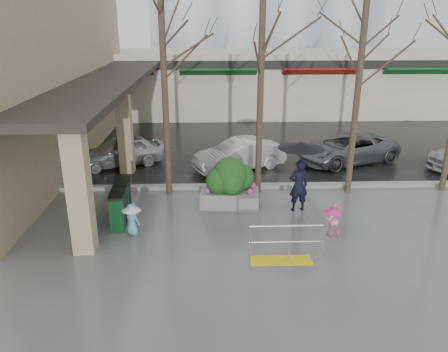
{
  "coord_description": "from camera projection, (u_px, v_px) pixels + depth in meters",
  "views": [
    {
      "loc": [
        -0.5,
        -11.08,
        5.92
      ],
      "look_at": [
        -0.08,
        1.75,
        1.3
      ],
      "focal_mm": 35.0,
      "sensor_mm": 36.0,
      "label": 1
    }
  ],
  "objects": [
    {
      "name": "street_asphalt",
      "position": [
        216.0,
        102.0,
        33.13
      ],
      "size": [
        120.0,
        36.0,
        0.01
      ],
      "primitive_type": "cube",
      "color": "black",
      "rests_on": "ground"
    },
    {
      "name": "news_boxes",
      "position": [
        121.0,
        203.0,
        13.52
      ],
      "size": [
        0.56,
        1.99,
        1.1
      ],
      "rotation": [
        0.0,
        0.0,
        0.06
      ],
      "color": "#0C381C",
      "rests_on": "ground"
    },
    {
      "name": "handrail",
      "position": [
        284.0,
        248.0,
        11.23
      ],
      "size": [
        1.9,
        0.5,
        1.03
      ],
      "color": "yellow",
      "rests_on": "ground"
    },
    {
      "name": "child_pink",
      "position": [
        333.0,
        217.0,
        12.53
      ],
      "size": [
        0.51,
        0.51,
        0.99
      ],
      "rotation": [
        0.0,
        0.0,
        3.08
      ],
      "color": "#FE9BBD",
      "rests_on": "ground"
    },
    {
      "name": "canopy_slab",
      "position": [
        109.0,
        76.0,
        18.59
      ],
      "size": [
        2.8,
        18.0,
        0.25
      ],
      "primitive_type": "cube",
      "color": "#2D2823",
      "rests_on": "pillar_front"
    },
    {
      "name": "car_a",
      "position": [
        120.0,
        151.0,
        18.56
      ],
      "size": [
        3.99,
        2.82,
        1.26
      ],
      "primitive_type": "imported",
      "rotation": [
        0.0,
        0.0,
        -1.17
      ],
      "color": "#AAABAF",
      "rests_on": "ground"
    },
    {
      "name": "ground",
      "position": [
        229.0,
        239.0,
        12.44
      ],
      "size": [
        120.0,
        120.0,
        0.0
      ],
      "primitive_type": "plane",
      "color": "#51514F",
      "rests_on": "ground"
    },
    {
      "name": "tree_west",
      "position": [
        163.0,
        47.0,
        14.04
      ],
      "size": [
        3.2,
        3.2,
        6.8
      ],
      "color": "#382B21",
      "rests_on": "ground"
    },
    {
      "name": "curb",
      "position": [
        224.0,
        186.0,
        16.18
      ],
      "size": [
        120.0,
        0.3,
        0.15
      ],
      "primitive_type": "cube",
      "color": "gray",
      "rests_on": "ground"
    },
    {
      "name": "woman",
      "position": [
        300.0,
        167.0,
        13.86
      ],
      "size": [
        1.49,
        1.49,
        2.34
      ],
      "rotation": [
        0.0,
        0.0,
        3.3
      ],
      "color": "black",
      "rests_on": "ground"
    },
    {
      "name": "tree_mideast",
      "position": [
        362.0,
        53.0,
        14.32
      ],
      "size": [
        3.2,
        3.2,
        6.5
      ],
      "color": "#382B21",
      "rests_on": "ground"
    },
    {
      "name": "planter",
      "position": [
        230.0,
        183.0,
        14.47
      ],
      "size": [
        2.0,
        1.17,
        1.68
      ],
      "rotation": [
        0.0,
        0.0,
        -0.08
      ],
      "color": "slate",
      "rests_on": "ground"
    },
    {
      "name": "near_building",
      "position": [
        7.0,
        68.0,
        18.33
      ],
      "size": [
        6.0,
        18.0,
        8.0
      ],
      "primitive_type": "cube",
      "color": "tan",
      "rests_on": "ground"
    },
    {
      "name": "child_blue",
      "position": [
        132.0,
        216.0,
        12.57
      ],
      "size": [
        0.56,
        0.55,
        0.98
      ],
      "rotation": [
        0.0,
        0.0,
        2.49
      ],
      "color": "#6A9BBD",
      "rests_on": "ground"
    },
    {
      "name": "storefront_row",
      "position": [
        248.0,
        82.0,
        28.71
      ],
      "size": [
        34.0,
        6.74,
        4.0
      ],
      "color": "beige",
      "rests_on": "ground"
    },
    {
      "name": "pillar_back",
      "position": [
        125.0,
        130.0,
        17.37
      ],
      "size": [
        0.55,
        0.55,
        3.5
      ],
      "primitive_type": "cube",
      "color": "tan",
      "rests_on": "ground"
    },
    {
      "name": "car_c",
      "position": [
        347.0,
        148.0,
        18.98
      ],
      "size": [
        4.99,
        3.62,
        1.26
      ],
      "primitive_type": "imported",
      "rotation": [
        0.0,
        0.0,
        -1.19
      ],
      "color": "#5B5E63",
      "rests_on": "ground"
    },
    {
      "name": "pillar_front",
      "position": [
        79.0,
        191.0,
        11.26
      ],
      "size": [
        0.55,
        0.55,
        3.5
      ],
      "primitive_type": "cube",
      "color": "tan",
      "rests_on": "ground"
    },
    {
      "name": "car_b",
      "position": [
        239.0,
        155.0,
        18.07
      ],
      "size": [
        4.04,
        2.77,
        1.26
      ],
      "primitive_type": "imported",
      "rotation": [
        0.0,
        0.0,
        -1.15
      ],
      "color": "silver",
      "rests_on": "ground"
    },
    {
      "name": "tree_midwest",
      "position": [
        262.0,
        42.0,
        14.09
      ],
      "size": [
        3.2,
        3.2,
        7.0
      ],
      "color": "#382B21",
      "rests_on": "ground"
    }
  ]
}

